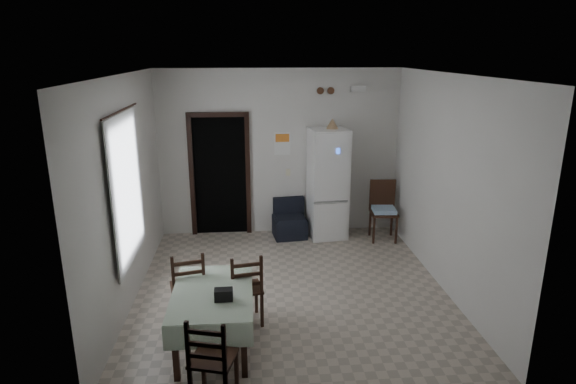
# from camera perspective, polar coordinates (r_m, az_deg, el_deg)

# --- Properties ---
(ground) EXTENTS (4.50, 4.50, 0.00)m
(ground) POSITION_cam_1_polar(r_m,az_deg,el_deg) (6.83, 0.37, -11.32)
(ground) COLOR #AB9D8C
(ground) RESTS_ON ground
(ceiling) EXTENTS (4.20, 4.50, 0.02)m
(ceiling) POSITION_cam_1_polar(r_m,az_deg,el_deg) (6.05, 0.42, 13.79)
(ceiling) COLOR white
(ceiling) RESTS_ON ground
(wall_back) EXTENTS (4.20, 0.02, 2.90)m
(wall_back) POSITION_cam_1_polar(r_m,az_deg,el_deg) (8.46, -1.01, 4.65)
(wall_back) COLOR silver
(wall_back) RESTS_ON ground
(wall_front) EXTENTS (4.20, 0.02, 2.90)m
(wall_front) POSITION_cam_1_polar(r_m,az_deg,el_deg) (4.18, 3.25, -8.03)
(wall_front) COLOR silver
(wall_front) RESTS_ON ground
(wall_left) EXTENTS (0.02, 4.50, 2.90)m
(wall_left) POSITION_cam_1_polar(r_m,az_deg,el_deg) (6.44, -18.54, 0.00)
(wall_left) COLOR silver
(wall_left) RESTS_ON ground
(wall_right) EXTENTS (0.02, 4.50, 2.90)m
(wall_right) POSITION_cam_1_polar(r_m,az_deg,el_deg) (6.80, 18.30, 0.86)
(wall_right) COLOR silver
(wall_right) RESTS_ON ground
(doorway) EXTENTS (1.06, 0.52, 2.22)m
(doorway) POSITION_cam_1_polar(r_m,az_deg,el_deg) (8.74, -7.98, 2.25)
(doorway) COLOR black
(doorway) RESTS_ON ground
(window_recess) EXTENTS (0.10, 1.20, 1.60)m
(window_recess) POSITION_cam_1_polar(r_m,az_deg,el_deg) (6.24, -19.48, 0.35)
(window_recess) COLOR silver
(window_recess) RESTS_ON ground
(curtain) EXTENTS (0.02, 1.45, 1.85)m
(curtain) POSITION_cam_1_polar(r_m,az_deg,el_deg) (6.22, -18.50, 0.38)
(curtain) COLOR silver
(curtain) RESTS_ON ground
(curtain_rod) EXTENTS (0.02, 1.60, 0.02)m
(curtain_rod) POSITION_cam_1_polar(r_m,az_deg,el_deg) (6.04, -19.23, 9.08)
(curtain_rod) COLOR black
(curtain_rod) RESTS_ON ground
(calendar) EXTENTS (0.28, 0.02, 0.40)m
(calendar) POSITION_cam_1_polar(r_m,az_deg,el_deg) (8.42, -0.67, 5.77)
(calendar) COLOR white
(calendar) RESTS_ON ground
(calendar_image) EXTENTS (0.24, 0.01, 0.14)m
(calendar_image) POSITION_cam_1_polar(r_m,az_deg,el_deg) (8.40, -0.67, 6.43)
(calendar_image) COLOR orange
(calendar_image) RESTS_ON ground
(light_switch) EXTENTS (0.08, 0.02, 0.12)m
(light_switch) POSITION_cam_1_polar(r_m,az_deg,el_deg) (8.54, 0.01, 2.35)
(light_switch) COLOR beige
(light_switch) RESTS_ON ground
(vent_left) EXTENTS (0.12, 0.03, 0.12)m
(vent_left) POSITION_cam_1_polar(r_m,az_deg,el_deg) (8.37, 3.85, 11.89)
(vent_left) COLOR #533321
(vent_left) RESTS_ON ground
(vent_right) EXTENTS (0.12, 0.03, 0.12)m
(vent_right) POSITION_cam_1_polar(r_m,az_deg,el_deg) (8.40, 5.09, 11.88)
(vent_right) COLOR #533321
(vent_right) RESTS_ON ground
(emergency_light) EXTENTS (0.25, 0.07, 0.09)m
(emergency_light) POSITION_cam_1_polar(r_m,az_deg,el_deg) (8.47, 8.33, 12.01)
(emergency_light) COLOR white
(emergency_light) RESTS_ON ground
(fridge) EXTENTS (0.69, 0.69, 1.91)m
(fridge) POSITION_cam_1_polar(r_m,az_deg,el_deg) (8.36, 4.71, 0.97)
(fridge) COLOR white
(fridge) RESTS_ON ground
(tan_cone) EXTENTS (0.22, 0.22, 0.17)m
(tan_cone) POSITION_cam_1_polar(r_m,az_deg,el_deg) (8.19, 5.28, 8.08)
(tan_cone) COLOR tan
(tan_cone) RESTS_ON fridge
(navy_seat) EXTENTS (0.61, 0.60, 0.67)m
(navy_seat) POSITION_cam_1_polar(r_m,az_deg,el_deg) (8.47, 0.19, -3.18)
(navy_seat) COLOR black
(navy_seat) RESTS_ON ground
(corner_chair) EXTENTS (0.48, 0.48, 1.03)m
(corner_chair) POSITION_cam_1_polar(r_m,az_deg,el_deg) (8.45, 11.28, -2.27)
(corner_chair) COLOR black
(corner_chair) RESTS_ON ground
(dining_table) EXTENTS (0.86, 1.30, 0.67)m
(dining_table) POSITION_cam_1_polar(r_m,az_deg,el_deg) (5.54, -8.80, -14.64)
(dining_table) COLOR #A2B59B
(dining_table) RESTS_ON ground
(black_bag) EXTENTS (0.19, 0.12, 0.12)m
(black_bag) POSITION_cam_1_polar(r_m,az_deg,el_deg) (5.16, -7.64, -11.97)
(black_bag) COLOR black
(black_bag) RESTS_ON dining_table
(dining_chair_far_left) EXTENTS (0.48, 0.48, 0.94)m
(dining_chair_far_left) POSITION_cam_1_polar(r_m,az_deg,el_deg) (5.99, -11.77, -10.83)
(dining_chair_far_left) COLOR black
(dining_chair_far_left) RESTS_ON ground
(dining_chair_far_right) EXTENTS (0.46, 0.46, 0.92)m
(dining_chair_far_right) POSITION_cam_1_polar(r_m,az_deg,el_deg) (5.88, -5.13, -11.18)
(dining_chair_far_right) COLOR black
(dining_chair_far_right) RESTS_ON ground
(dining_chair_near_head) EXTENTS (0.48, 0.48, 0.91)m
(dining_chair_near_head) POSITION_cam_1_polar(r_m,az_deg,el_deg) (4.75, -8.87, -18.78)
(dining_chair_near_head) COLOR black
(dining_chair_near_head) RESTS_ON ground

